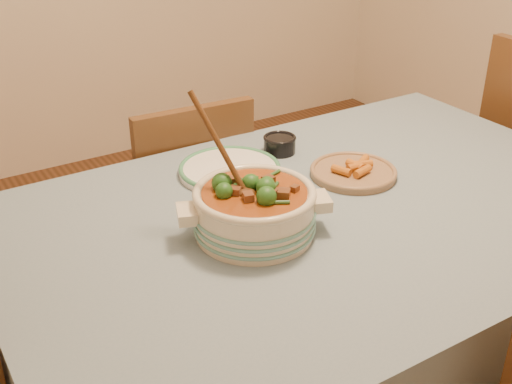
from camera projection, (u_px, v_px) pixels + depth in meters
dining_table at (327, 238)px, 1.69m from camera, size 1.68×1.08×0.76m
stew_casserole at (254, 207)px, 1.50m from camera, size 0.37×0.36×0.34m
white_plate at (230, 169)px, 1.82m from camera, size 0.37×0.37×0.03m
condiment_bowl at (280, 143)px, 1.94m from camera, size 0.13×0.13×0.05m
fried_plate at (353, 171)px, 1.80m from camera, size 0.24×0.24×0.04m
chair_far at (186, 200)px, 2.23m from camera, size 0.43×0.43×0.87m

